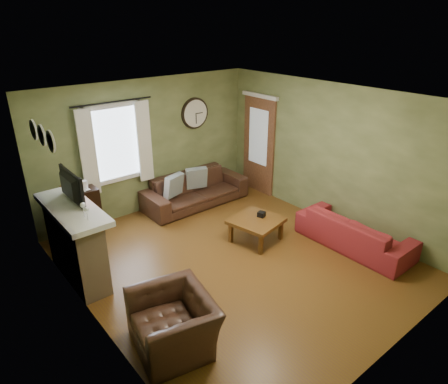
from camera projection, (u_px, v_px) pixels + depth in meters
floor at (235, 260)px, 6.48m from camera, size 4.60×5.20×0.00m
ceiling at (237, 99)px, 5.43m from camera, size 4.60×5.20×0.00m
wall_left at (86, 236)px, 4.62m from camera, size 0.00×5.20×2.60m
wall_right at (331, 155)px, 7.29m from camera, size 0.00×5.20×2.60m
wall_back at (149, 146)px, 7.79m from camera, size 4.60×0.00×2.60m
wall_front at (401, 263)px, 4.12m from camera, size 4.60×0.00×2.60m
fireplace at (76, 246)px, 5.85m from camera, size 0.40×1.40×1.10m
firebox at (91, 256)px, 6.07m from camera, size 0.04×0.60×0.55m
mantel at (72, 209)px, 5.63m from camera, size 0.58×1.60×0.08m
tv at (67, 191)px, 5.66m from camera, size 0.08×0.60×0.35m
tv_screen at (72, 186)px, 5.69m from camera, size 0.02×0.62×0.36m
medallion_left at (51, 141)px, 4.81m from camera, size 0.28×0.28×0.03m
medallion_mid at (42, 135)px, 5.06m from camera, size 0.28×0.28×0.03m
medallion_right at (34, 130)px, 5.31m from camera, size 0.28×0.28×0.03m
window_pane at (115, 143)px, 7.29m from camera, size 1.00×0.02×1.30m
curtain_rod at (112, 102)px, 6.91m from camera, size 0.03×0.03×1.50m
curtain_left at (88, 153)px, 6.92m from camera, size 0.28×0.04×1.55m
curtain_right at (144, 142)px, 7.56m from camera, size 0.28×0.04×1.55m
wall_clock at (195, 113)px, 8.19m from camera, size 0.64×0.06×0.64m
door at (259, 146)px, 8.68m from camera, size 0.05×0.90×2.10m
bookshelf at (78, 216)px, 6.91m from camera, size 0.77×0.33×0.91m
book at (79, 189)px, 6.75m from camera, size 0.17×0.22×0.02m
sofa_brown at (195, 190)px, 8.31m from camera, size 2.21×0.87×0.65m
pillow_left at (174, 185)px, 7.93m from camera, size 0.46×0.26×0.44m
pillow_right at (196, 178)px, 8.30m from camera, size 0.46×0.27×0.44m
sofa_red at (354, 232)px, 6.76m from camera, size 0.77×1.97×0.58m
armchair at (173, 323)px, 4.70m from camera, size 1.08×1.17×0.66m
coffee_table at (256, 230)px, 6.98m from camera, size 0.93×0.93×0.42m
tissue_box at (261, 217)px, 6.99m from camera, size 0.15×0.15×0.09m
wine_glass_a at (87, 214)px, 5.20m from camera, size 0.07×0.07×0.19m
wine_glass_b at (84, 210)px, 5.28m from camera, size 0.07×0.07×0.21m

